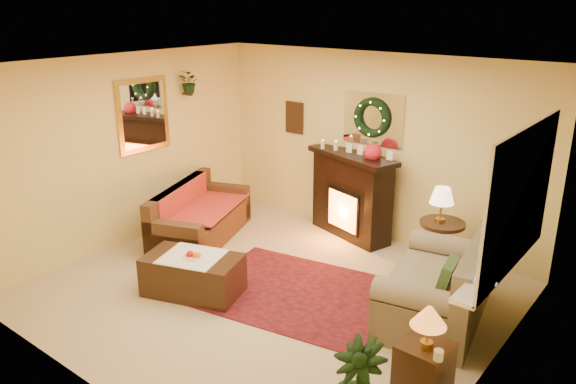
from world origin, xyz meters
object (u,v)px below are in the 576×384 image
Objects in this scene: fireplace at (351,199)px; loveseat at (437,282)px; end_table_square at (424,367)px; sofa at (201,211)px; coffee_table at (193,277)px; side_table_round at (440,251)px.

fireplace is 0.79× the size of loveseat.
sofa is at bearing 163.67° from end_table_square.
coffee_table is (-0.51, -2.59, -0.34)m from fireplace.
sofa is at bearing 171.06° from loveseat.
fireplace is 1.79× the size of side_table_round.
side_table_round is at bearing -2.63° from sofa.
fireplace is at bearing 60.05° from coffee_table.
sofa is at bearing -121.64° from fireplace.
side_table_round is (-0.37, 0.95, -0.09)m from loveseat.
side_table_round is (3.12, 1.04, -0.10)m from sofa.
end_table_square is (0.82, -2.19, -0.06)m from side_table_round.
sofa is 2.57× the size of side_table_round.
loveseat is at bearing -18.91° from fireplace.
fireplace is 3.51m from end_table_square.
end_table_square is 2.87m from coffee_table.
fireplace is 2.66m from coffee_table.
side_table_round is at bearing 110.58° from end_table_square.
fireplace is 1.60m from side_table_round.
end_table_square is at bearing -37.31° from sofa.
side_table_round is 1.43× the size of end_table_square.
loveseat is 3.23× the size of end_table_square.
side_table_round is at bearing 1.81° from fireplace.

